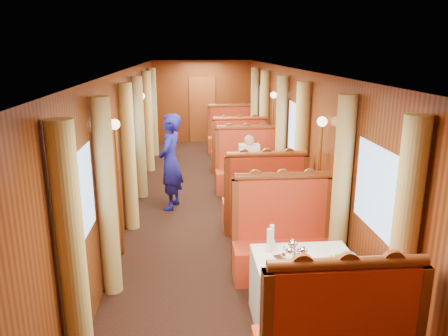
{
  "coord_description": "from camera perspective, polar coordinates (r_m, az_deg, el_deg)",
  "views": [
    {
      "loc": [
        -0.42,
        -7.55,
        2.85
      ],
      "look_at": [
        0.11,
        -1.03,
        1.05
      ],
      "focal_mm": 35.0,
      "sensor_mm": 36.0,
      "label": 1
    }
  ],
  "objects": [
    {
      "name": "curtain_right_mid_b",
      "position": [
        8.69,
        7.45,
        4.14
      ],
      "size": [
        0.22,
        0.22,
        2.35
      ],
      "primitive_type": "cylinder",
      "color": "tan",
      "rests_on": "floor"
    },
    {
      "name": "doorway_far",
      "position": [
        13.65,
        -2.84,
        7.58
      ],
      "size": [
        0.8,
        0.04,
        2.0
      ],
      "primitive_type": "cube",
      "color": "brown",
      "rests_on": "floor"
    },
    {
      "name": "curtain_left_far_a",
      "position": [
        10.45,
        -9.88,
        5.94
      ],
      "size": [
        0.22,
        0.22,
        2.35
      ],
      "primitive_type": "cylinder",
      "color": "tan",
      "rests_on": "floor"
    },
    {
      "name": "cup_inboard",
      "position": [
        4.72,
        5.89,
        -9.71
      ],
      "size": [
        0.08,
        0.08,
        0.26
      ],
      "rotation": [
        0.0,
        0.0,
        0.34
      ],
      "color": "white",
      "rests_on": "table_near"
    },
    {
      "name": "banquette_near_aft",
      "position": [
        5.74,
        7.71,
        -9.79
      ],
      "size": [
        1.3,
        0.55,
        1.34
      ],
      "color": "#A91412",
      "rests_on": "floor"
    },
    {
      "name": "cup_outboard",
      "position": [
        4.82,
        6.25,
        -9.18
      ],
      "size": [
        0.08,
        0.08,
        0.26
      ],
      "rotation": [
        0.0,
        0.0,
        -0.29
      ],
      "color": "white",
      "rests_on": "table_near"
    },
    {
      "name": "tea_tray",
      "position": [
        4.65,
        9.0,
        -11.61
      ],
      "size": [
        0.4,
        0.35,
        0.01
      ],
      "primitive_type": "cube",
      "rotation": [
        0.0,
        0.0,
        0.32
      ],
      "color": "silver",
      "rests_on": "table_near"
    },
    {
      "name": "window_left_far",
      "position": [
        11.19,
        -10.14,
        7.96
      ],
      "size": [
        0.01,
        1.2,
        0.9
      ],
      "primitive_type": null,
      "rotation": [
        1.57,
        0.0,
        1.57
      ],
      "color": "#82ADE2",
      "rests_on": "wall_left"
    },
    {
      "name": "window_right_mid",
      "position": [
        7.91,
        9.42,
        4.98
      ],
      "size": [
        0.01,
        1.2,
        0.9
      ],
      "primitive_type": null,
      "rotation": [
        1.57,
        0.0,
        -1.57
      ],
      "color": "#82ADE2",
      "rests_on": "wall_right"
    },
    {
      "name": "sconce_right_fore",
      "position": [
        6.25,
        12.44,
        1.46
      ],
      "size": [
        0.14,
        0.14,
        1.95
      ],
      "color": "#BF8C3F",
      "rests_on": "floor"
    },
    {
      "name": "curtain_left_near_a",
      "position": [
        3.8,
        -19.16,
        -11.73
      ],
      "size": [
        0.22,
        0.22,
        2.35
      ],
      "primitive_type": "cylinder",
      "color": "tan",
      "rests_on": "floor"
    },
    {
      "name": "sconce_right_aft",
      "position": [
        9.59,
        6.42,
        6.5
      ],
      "size": [
        0.14,
        0.14,
        1.95
      ],
      "color": "#BF8C3F",
      "rests_on": "floor"
    },
    {
      "name": "curtain_left_far_b",
      "position": [
        11.99,
        -9.24,
        7.16
      ],
      "size": [
        0.22,
        0.22,
        2.35
      ],
      "primitive_type": "cylinder",
      "color": "tan",
      "rests_on": "floor"
    },
    {
      "name": "banquette_far_fwd",
      "position": [
        10.39,
        1.97,
        1.88
      ],
      "size": [
        1.3,
        0.55,
        1.34
      ],
      "color": "#A91412",
      "rests_on": "floor"
    },
    {
      "name": "banquette_mid_fwd",
      "position": [
        7.07,
        5.21,
        -4.76
      ],
      "size": [
        1.3,
        0.55,
        1.34
      ],
      "color": "#A91412",
      "rests_on": "floor"
    },
    {
      "name": "wall_far",
      "position": [
        13.65,
        -2.86,
        8.64
      ],
      "size": [
        3.0,
        0.01,
        2.5
      ],
      "primitive_type": null,
      "rotation": [
        1.57,
        0.0,
        0.0
      ],
      "color": "brown",
      "rests_on": "floor"
    },
    {
      "name": "teapot_left",
      "position": [
        4.56,
        8.56,
        -11.37
      ],
      "size": [
        0.18,
        0.15,
        0.13
      ],
      "primitive_type": null,
      "rotation": [
        0.0,
        0.0,
        -0.26
      ],
      "color": "silver",
      "rests_on": "tea_tray"
    },
    {
      "name": "window_left_near",
      "position": [
        4.42,
        -18.36,
        -3.93
      ],
      "size": [
        0.01,
        1.2,
        0.9
      ],
      "primitive_type": null,
      "rotation": [
        1.57,
        0.0,
        1.57
      ],
      "color": "#82ADE2",
      "rests_on": "wall_left"
    },
    {
      "name": "ceiling",
      "position": [
        7.57,
        -1.47,
        12.73
      ],
      "size": [
        3.0,
        12.0,
        0.01
      ],
      "primitive_type": null,
      "rotation": [
        3.14,
        0.0,
        0.0
      ],
      "color": "silver",
      "rests_on": "wall_left"
    },
    {
      "name": "steward",
      "position": [
        7.91,
        -7.02,
        0.79
      ],
      "size": [
        0.56,
        0.72,
        1.74
      ],
      "primitive_type": "imported",
      "rotation": [
        0.0,
        0.0,
        -1.82
      ],
      "color": "navy",
      "rests_on": "floor"
    },
    {
      "name": "banquette_far_aft",
      "position": [
        12.36,
        0.9,
        4.07
      ],
      "size": [
        1.3,
        0.55,
        1.34
      ],
      "color": "#A91412",
      "rests_on": "floor"
    },
    {
      "name": "rose_vase_mid",
      "position": [
        7.87,
        4.04,
        1.19
      ],
      "size": [
        0.06,
        0.06,
        0.36
      ],
      "rotation": [
        0.0,
        0.0,
        0.06
      ],
      "color": "silver",
      "rests_on": "table_mid"
    },
    {
      "name": "curtain_right_far_a",
      "position": [
        10.56,
        5.28,
        6.2
      ],
      "size": [
        0.22,
        0.22,
        2.35
      ],
      "primitive_type": "cylinder",
      "color": "tan",
      "rests_on": "floor"
    },
    {
      "name": "sconce_left_aft",
      "position": [
        9.47,
        -10.57,
        6.22
      ],
      "size": [
        0.14,
        0.14,
        1.95
      ],
      "color": "#BF8C3F",
      "rests_on": "floor"
    },
    {
      "name": "table_near",
      "position": [
        4.89,
        10.26,
        -15.31
      ],
      "size": [
        1.05,
        0.72,
        0.75
      ],
      "primitive_type": "cube",
      "color": "white",
      "rests_on": "floor"
    },
    {
      "name": "banquette_mid_aft",
      "position": [
        8.98,
        3.04,
        -0.32
      ],
      "size": [
        1.3,
        0.55,
        1.34
      ],
      "color": "#A91412",
      "rests_on": "floor"
    },
    {
      "name": "teapot_back",
      "position": [
        4.67,
        8.95,
        -10.58
      ],
      "size": [
        0.21,
        0.18,
        0.14
      ],
      "primitive_type": null,
      "rotation": [
        0.0,
        0.0,
        -0.28
      ],
      "color": "silver",
      "rests_on": "tea_tray"
    },
    {
      "name": "window_left_mid",
      "position": [
        7.75,
        -12.48,
        4.62
      ],
      "size": [
        0.01,
        1.2,
        0.9
      ],
      "primitive_type": null,
      "rotation": [
        1.57,
        0.0,
        1.57
      ],
      "color": "#82ADE2",
      "rests_on": "wall_left"
    },
    {
      "name": "curtain_left_near_b",
      "position": [
        5.2,
        -15.03,
        -3.96
      ],
      "size": [
        0.22,
        0.22,
        2.35
      ],
      "primitive_type": "cylinder",
      "color": "tan",
      "rests_on": "floor"
    },
    {
      "name": "curtain_right_near_a",
      "position": [
        4.09,
        22.32,
        -10.03
      ],
      "size": [
        0.22,
        0.22,
        2.35
      ],
      "primitive_type": "cylinder",
      "color": "tan",
      "rests_on": "floor"
    },
    {
      "name": "table_mid",
      "position": [
        8.03,
        3.99,
        -2.6
      ],
      "size": [
        1.05,
        0.72,
        0.75
      ],
      "primitive_type": "cube",
      "color": "white",
      "rests_on": "floor"
    },
    {
      "name": "window_right_near",
      "position": [
        4.69,
        19.61,
        -2.92
      ],
      "size": [
        0.01,
        1.2,
        0.9
      ],
      "primitive_type": null,
      "rotation": [
        1.57,
        0.0,
        -1.57
      ],
      "color": "#82ADE2",
      "rests_on": "wall_right"
    },
    {
      "name": "floor",
      "position": [
        8.08,
        -1.35,
        -5.27
      ],
      "size": [
        3.0,
        12.0,
        0.01
      ],
      "primitive_type": null,
      "color": "black",
      "rests_on": "ground"
    },
    {
      "name": "teapot_right",
      "position": [
        4.58,
        10.23,
        -11.27
      ],
      "size": [
        0.16,
        0.12,
        0.13
      ],
      "primitive_type": null,
      "rotation": [
        0.0,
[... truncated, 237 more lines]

